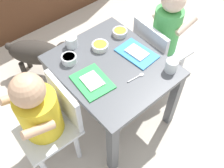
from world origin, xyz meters
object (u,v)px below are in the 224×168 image
dining_table (112,75)px  cereal_bowl_left_side (120,32)px  spoon_by_left_tray (137,77)px  water_cup_right (72,42)px  veggie_bowl_far (100,46)px  veggie_bowl_near (69,59)px  food_tray_right (137,53)px  dog (39,53)px  water_cup_left (171,66)px  seated_child_left (41,112)px  food_tray_left (92,82)px  seated_child_right (165,31)px

dining_table → cereal_bowl_left_side: size_ratio=7.20×
dining_table → spoon_by_left_tray: bearing=-75.4°
water_cup_right → veggie_bowl_far: (0.10, -0.12, -0.01)m
veggie_bowl_near → food_tray_right: bearing=-31.5°
dog → spoon_by_left_tray: (0.18, -0.73, 0.25)m
water_cup_left → veggie_bowl_near: size_ratio=0.85×
veggie_bowl_near → spoon_by_left_tray: bearing=-57.9°
veggie_bowl_far → veggie_bowl_near: 0.19m
food_tray_right → veggie_bowl_near: 0.36m
water_cup_left → veggie_bowl_far: (-0.16, 0.35, -0.01)m
cereal_bowl_left_side → veggie_bowl_far: (-0.16, -0.01, -0.00)m
cereal_bowl_left_side → veggie_bowl_far: same height
cereal_bowl_left_side → veggie_bowl_near: veggie_bowl_near is taller
seated_child_left → veggie_bowl_near: (0.27, 0.15, 0.05)m
dining_table → seated_child_left: (-0.42, 0.01, 0.06)m
veggie_bowl_far → water_cup_right: bearing=132.0°
water_cup_right → veggie_bowl_near: (-0.08, -0.09, -0.00)m
dining_table → seated_child_left: 0.43m
seated_child_left → veggie_bowl_far: seated_child_left is taller
food_tray_right → water_cup_right: 0.35m
food_tray_left → spoon_by_left_tray: food_tray_left is taller
food_tray_left → seated_child_left: bearing=173.1°
dining_table → food_tray_right: bearing=-10.6°
food_tray_left → spoon_by_left_tray: (0.19, -0.12, -0.00)m
water_cup_right → cereal_bowl_left_side: 0.28m
food_tray_right → veggie_bowl_far: bearing=126.5°
veggie_bowl_far → food_tray_left: bearing=-138.4°
veggie_bowl_far → spoon_by_left_tray: size_ratio=0.89×
water_cup_left → dog: bearing=112.8°
seated_child_left → veggie_bowl_far: (0.45, 0.13, 0.04)m
dog → cereal_bowl_left_side: size_ratio=4.89×
food_tray_left → cereal_bowl_left_side: size_ratio=2.45×
seated_child_right → veggie_bowl_near: (-0.57, 0.15, 0.04)m
water_cup_left → seated_child_right: bearing=45.8°
water_cup_left → veggie_bowl_far: size_ratio=0.75×
water_cup_right → veggie_bowl_far: bearing=-48.0°
dining_table → dog: dining_table is taller
water_cup_left → veggie_bowl_far: 0.39m
seated_child_right → veggie_bowl_far: size_ratio=7.90×
dog → water_cup_left: (0.34, -0.80, 0.28)m
seated_child_right → food_tray_left: size_ratio=3.44×
food_tray_left → cereal_bowl_left_side: cereal_bowl_left_side is taller
food_tray_left → spoon_by_left_tray: bearing=-32.3°
dog → water_cup_left: water_cup_left is taller
cereal_bowl_left_side → veggie_bowl_near: size_ratio=1.07×
cereal_bowl_left_side → water_cup_right: bearing=158.7°
veggie_bowl_near → cereal_bowl_left_side: bearing=-1.9°
food_tray_left → cereal_bowl_left_side: bearing=27.4°
veggie_bowl_near → dog: bearing=88.6°
veggie_bowl_near → water_cup_right: bearing=48.4°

